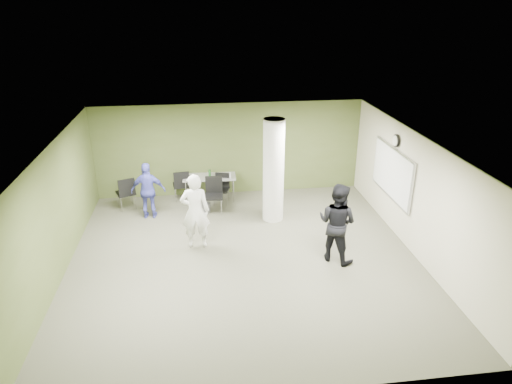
{
  "coord_description": "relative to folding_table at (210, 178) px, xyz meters",
  "views": [
    {
      "loc": [
        -0.92,
        -9.12,
        5.6
      ],
      "look_at": [
        0.4,
        1.0,
        1.25
      ],
      "focal_mm": 32.0,
      "sensor_mm": 36.0,
      "label": 1
    }
  ],
  "objects": [
    {
      "name": "ceiling",
      "position": [
        0.65,
        -3.54,
        2.12
      ],
      "size": [
        8.0,
        8.0,
        0.0
      ],
      "primitive_type": "plane",
      "rotation": [
        3.14,
        0.0,
        0.0
      ],
      "color": "white",
      "rests_on": "wall_back"
    },
    {
      "name": "wastebasket",
      "position": [
        -0.16,
        -0.91,
        -0.54
      ],
      "size": [
        0.24,
        0.24,
        0.28
      ],
      "primitive_type": "cylinder",
      "color": "#4C4C4C",
      "rests_on": "floor"
    },
    {
      "name": "wall_right_cream",
      "position": [
        4.65,
        -3.54,
        0.72
      ],
      "size": [
        0.02,
        8.0,
        2.8
      ],
      "primitive_type": "cube",
      "color": "beige",
      "rests_on": "floor"
    },
    {
      "name": "wall_left",
      "position": [
        -3.35,
        -3.54,
        0.72
      ],
      "size": [
        0.02,
        8.0,
        2.8
      ],
      "primitive_type": "cube",
      "color": "#4D5A2A",
      "rests_on": "floor"
    },
    {
      "name": "chair_back_right",
      "position": [
        -0.84,
        0.02,
        -0.13
      ],
      "size": [
        0.52,
        0.52,
        0.95
      ],
      "rotation": [
        0.0,
        0.0,
        3.26
      ],
      "color": "black",
      "rests_on": "floor"
    },
    {
      "name": "wall_clock",
      "position": [
        4.57,
        -2.34,
        1.67
      ],
      "size": [
        0.06,
        0.32,
        0.32
      ],
      "color": "black",
      "rests_on": "wall_right_cream"
    },
    {
      "name": "woman_white",
      "position": [
        -0.44,
        -2.8,
        0.25
      ],
      "size": [
        0.7,
        0.47,
        1.88
      ],
      "primitive_type": "imported",
      "rotation": [
        0.0,
        0.0,
        3.11
      ],
      "color": "white",
      "rests_on": "floor"
    },
    {
      "name": "folding_table",
      "position": [
        0.0,
        0.0,
        0.0
      ],
      "size": [
        1.57,
        0.74,
        0.98
      ],
      "rotation": [
        0.0,
        0.0,
        -0.04
      ],
      "color": "gray",
      "rests_on": "floor"
    },
    {
      "name": "whiteboard",
      "position": [
        4.57,
        -2.34,
        0.82
      ],
      "size": [
        0.05,
        2.3,
        1.3
      ],
      "color": "silver",
      "rests_on": "wall_right_cream"
    },
    {
      "name": "man_black",
      "position": [
        2.73,
        -3.81,
        0.25
      ],
      "size": [
        1.15,
        1.14,
        1.88
      ],
      "primitive_type": "imported",
      "rotation": [
        0.0,
        0.0,
        2.38
      ],
      "color": "black",
      "rests_on": "floor"
    },
    {
      "name": "chair_back_left",
      "position": [
        -2.38,
        -0.41,
        -0.12
      ],
      "size": [
        0.62,
        0.62,
        0.97
      ],
      "rotation": [
        0.0,
        0.0,
        3.51
      ],
      "color": "black",
      "rests_on": "floor"
    },
    {
      "name": "chair_table_right",
      "position": [
        0.33,
        -0.27,
        -0.17
      ],
      "size": [
        0.55,
        0.55,
        0.89
      ],
      "rotation": [
        0.0,
        0.0,
        -0.29
      ],
      "color": "black",
      "rests_on": "floor"
    },
    {
      "name": "wall_back",
      "position": [
        0.65,
        0.46,
        0.72
      ],
      "size": [
        8.0,
        2.8,
        0.02
      ],
      "primitive_type": "cube",
      "rotation": [
        1.57,
        0.0,
        0.0
      ],
      "color": "#4D5A2A",
      "rests_on": "floor"
    },
    {
      "name": "man_blue",
      "position": [
        -1.69,
        -1.02,
        0.11
      ],
      "size": [
        0.95,
        0.44,
        1.58
      ],
      "primitive_type": "imported",
      "rotation": [
        0.0,
        0.0,
        3.08
      ],
      "color": "#4549AC",
      "rests_on": "floor"
    },
    {
      "name": "chair_table_left",
      "position": [
        0.08,
        -0.83,
        -0.1
      ],
      "size": [
        0.54,
        0.54,
        1.0
      ],
      "rotation": [
        0.0,
        0.0,
        -0.08
      ],
      "color": "black",
      "rests_on": "floor"
    },
    {
      "name": "column",
      "position": [
        1.65,
        -1.54,
        0.72
      ],
      "size": [
        0.56,
        0.56,
        2.8
      ],
      "primitive_type": "cylinder",
      "color": "silver",
      "rests_on": "floor"
    },
    {
      "name": "floor",
      "position": [
        0.65,
        -3.54,
        -0.68
      ],
      "size": [
        8.0,
        8.0,
        0.0
      ],
      "primitive_type": "plane",
      "color": "#4C4C3C",
      "rests_on": "ground"
    }
  ]
}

